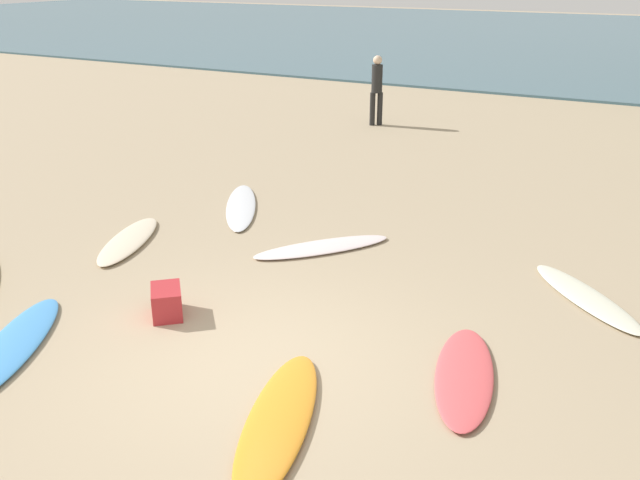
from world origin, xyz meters
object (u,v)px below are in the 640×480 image
(surfboard_6, at_px, (586,297))
(surfboard_7, at_px, (241,206))
(surfboard_3, at_px, (464,375))
(surfboard_0, at_px, (13,345))
(surfboard_1, at_px, (279,420))
(beachgoer_near, at_px, (377,87))
(beach_cooler, at_px, (167,302))
(surfboard_5, at_px, (322,247))
(surfboard_2, at_px, (129,240))

(surfboard_6, relative_size, surfboard_7, 0.84)
(surfboard_7, bearing_deg, surfboard_3, 114.48)
(surfboard_0, distance_m, surfboard_1, 3.32)
(beachgoer_near, bearing_deg, surfboard_0, 55.83)
(surfboard_6, distance_m, beach_cooler, 5.26)
(surfboard_0, relative_size, surfboard_5, 1.05)
(surfboard_5, relative_size, surfboard_7, 0.87)
(surfboard_6, bearing_deg, surfboard_5, 137.28)
(beachgoer_near, relative_size, beach_cooler, 3.50)
(surfboard_0, bearing_deg, surfboard_7, -112.77)
(surfboard_3, xyz_separation_m, beachgoer_near, (-5.62, 10.58, 0.97))
(surfboard_2, distance_m, beachgoer_near, 9.42)
(surfboard_5, xyz_separation_m, beach_cooler, (-0.69, -2.72, 0.15))
(surfboard_2, height_order, surfboard_5, surfboard_2)
(surfboard_1, relative_size, surfboard_6, 1.10)
(surfboard_2, height_order, beachgoer_near, beachgoer_near)
(surfboard_1, relative_size, surfboard_2, 1.14)
(surfboard_7, relative_size, beach_cooler, 4.83)
(surfboard_1, height_order, surfboard_2, surfboard_1)
(surfboard_6, bearing_deg, surfboard_0, 173.59)
(beachgoer_near, height_order, beach_cooler, beachgoer_near)
(surfboard_5, distance_m, beach_cooler, 2.81)
(surfboard_2, xyz_separation_m, surfboard_6, (6.48, 1.27, -0.00))
(surfboard_3, xyz_separation_m, surfboard_6, (0.83, 2.47, -0.00))
(surfboard_1, xyz_separation_m, surfboard_5, (-1.61, 3.92, -0.01))
(surfboard_5, bearing_deg, surfboard_6, -138.82)
(surfboard_2, bearing_deg, beachgoer_near, 68.68)
(surfboard_6, height_order, beachgoer_near, beachgoer_near)
(surfboard_3, relative_size, surfboard_6, 0.95)
(surfboard_3, xyz_separation_m, surfboard_5, (-2.91, 2.37, -0.00))
(surfboard_7, height_order, beachgoer_near, beachgoer_near)
(surfboard_0, xyz_separation_m, surfboard_5, (1.71, 4.13, -0.00))
(beach_cooler, bearing_deg, surfboard_0, -125.65)
(surfboard_3, bearing_deg, surfboard_7, -48.37)
(surfboard_2, distance_m, surfboard_5, 2.97)
(surfboard_2, relative_size, surfboard_6, 0.96)
(surfboard_7, bearing_deg, surfboard_5, 123.39)
(surfboard_0, relative_size, surfboard_7, 0.91)
(surfboard_3, bearing_deg, beachgoer_near, -76.67)
(surfboard_3, relative_size, beach_cooler, 3.82)
(surfboard_5, bearing_deg, beach_cooler, 115.32)
(surfboard_6, bearing_deg, surfboard_1, -162.22)
(surfboard_0, distance_m, surfboard_7, 5.13)
(surfboard_3, height_order, surfboard_6, surfboard_3)
(surfboard_0, distance_m, surfboard_5, 4.47)
(beachgoer_near, bearing_deg, surfboard_2, 51.05)
(surfboard_1, relative_size, surfboard_5, 1.05)
(surfboard_2, bearing_deg, surfboard_0, -92.14)
(surfboard_3, relative_size, surfboard_7, 0.79)
(surfboard_1, relative_size, surfboard_3, 1.16)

